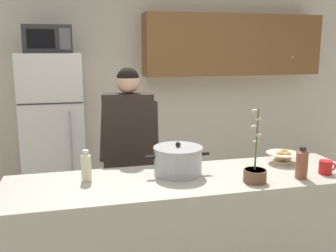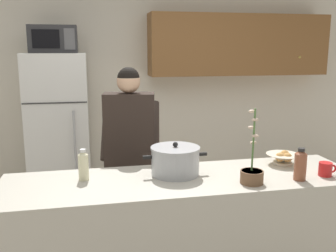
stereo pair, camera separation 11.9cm
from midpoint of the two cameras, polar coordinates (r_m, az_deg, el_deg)
The scene contains 11 objects.
back_wall_unit at distance 4.73m, azimuth -2.54°, elevation 7.09°, with size 6.00×0.48×2.60m.
kitchen_island at distance 2.79m, azimuth 1.58°, elevation -16.70°, with size 2.44×0.68×0.92m, color #BCB7A8.
refrigerator at distance 4.33m, azimuth -17.42°, elevation -1.21°, with size 0.64×0.68×1.74m.
microwave at distance 4.21m, azimuth -18.28°, elevation 12.24°, with size 0.48×0.37×0.28m.
person_near_pot at distance 3.20m, azimuth -6.88°, elevation -2.35°, with size 0.55×0.48×1.64m.
cooking_pot at distance 2.65m, azimuth 0.21°, elevation -5.20°, with size 0.45×0.34×0.23m.
coffee_mug at distance 2.86m, azimuth 21.47°, elevation -5.78°, with size 0.13×0.09×0.10m.
bread_bowl at distance 3.03m, azimuth 15.75°, elevation -4.45°, with size 0.25×0.25×0.10m.
bottle_near_edge at distance 2.58m, azimuth -13.45°, elevation -5.85°, with size 0.07×0.07×0.21m.
bottle_mid_counter at distance 2.70m, azimuth 18.23°, elevation -5.29°, with size 0.08×0.08×0.22m.
potted_orchid at distance 2.55m, azimuth 11.60°, elevation -6.73°, with size 0.15×0.15×0.49m.
Camera 1 is at (-0.72, -2.36, 1.78)m, focal length 40.70 mm.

